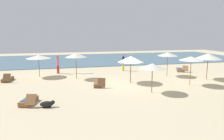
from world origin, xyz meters
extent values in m
plane|color=beige|center=(0.00, 0.00, 0.00)|extent=(60.00, 60.00, 0.00)
cube|color=#476B7F|center=(0.00, 17.00, 0.03)|extent=(48.00, 16.00, 0.06)
cylinder|color=brown|center=(7.69, -0.12, 1.13)|extent=(0.06, 0.06, 2.26)
cone|color=silver|center=(7.69, -0.12, 2.07)|extent=(2.28, 2.28, 0.48)
cylinder|color=olive|center=(-3.56, 2.93, 1.12)|extent=(0.06, 0.06, 2.25)
cone|color=silver|center=(-3.56, 2.93, 2.12)|extent=(1.90, 1.90, 0.36)
cylinder|color=brown|center=(4.98, 2.09, 1.11)|extent=(0.05, 0.05, 2.22)
cone|color=silver|center=(4.98, 2.09, 2.10)|extent=(1.90, 1.90, 0.34)
cylinder|color=brown|center=(0.68, 0.27, 1.07)|extent=(0.06, 0.06, 2.14)
cone|color=silver|center=(0.68, 0.27, 1.95)|extent=(2.13, 2.13, 0.47)
cylinder|color=brown|center=(-6.88, 4.63, 0.99)|extent=(0.05, 0.05, 1.99)
cone|color=silver|center=(-6.88, 4.63, 1.89)|extent=(2.25, 2.25, 0.30)
cylinder|color=olive|center=(4.96, -1.68, 1.11)|extent=(0.05, 0.05, 2.22)
cone|color=white|center=(4.96, -1.68, 2.12)|extent=(1.84, 1.84, 0.31)
cylinder|color=brown|center=(1.12, -2.98, 0.99)|extent=(0.06, 0.06, 1.99)
cone|color=silver|center=(1.12, -2.98, 1.85)|extent=(1.77, 1.77, 0.37)
cube|color=brown|center=(-9.39, 3.37, 0.14)|extent=(0.80, 1.57, 0.28)
cube|color=brown|center=(-9.30, 2.68, 0.44)|extent=(0.61, 0.43, 0.61)
cube|color=#338C59|center=(-9.39, 3.37, 0.30)|extent=(0.65, 1.11, 0.03)
cube|color=brown|center=(-2.16, -0.24, 0.14)|extent=(0.90, 1.59, 0.28)
cube|color=brown|center=(-2.01, -0.92, 0.44)|extent=(0.64, 0.49, 0.60)
cube|color=brown|center=(-6.83, -3.45, 0.14)|extent=(1.01, 1.61, 0.28)
cube|color=brown|center=(-6.63, -4.12, 0.43)|extent=(0.67, 0.59, 0.56)
cube|color=#2D4C8C|center=(-6.83, -3.45, 0.30)|extent=(0.79, 1.15, 0.03)
cube|color=olive|center=(7.56, 4.13, 0.14)|extent=(1.19, 1.61, 0.28)
cube|color=olive|center=(7.87, 3.50, 0.41)|extent=(0.74, 0.71, 0.51)
cube|color=#2D4C8C|center=(7.56, 4.13, 0.30)|extent=(0.92, 1.17, 0.03)
cylinder|color=#BF3338|center=(-5.18, 5.91, 0.40)|extent=(0.35, 0.35, 0.81)
cylinder|color=#D17299|center=(-5.18, 5.91, 1.23)|extent=(0.41, 0.41, 0.84)
sphere|color=#A37556|center=(-5.18, 5.91, 1.75)|extent=(0.23, 0.23, 0.23)
cylinder|color=yellow|center=(1.72, 5.85, 0.37)|extent=(0.31, 0.31, 0.75)
cylinder|color=#26262D|center=(1.72, 5.85, 1.13)|extent=(0.37, 0.37, 0.78)
sphere|color=brown|center=(1.72, 5.85, 1.62)|extent=(0.21, 0.21, 0.21)
cube|color=black|center=(-5.78, -4.39, 0.02)|extent=(0.46, 0.26, 0.04)
ellipsoid|color=black|center=(-5.78, -4.39, 0.19)|extent=(0.75, 0.38, 0.33)
sphere|color=black|center=(-5.45, -4.37, 0.26)|extent=(0.23, 0.23, 0.23)
ellipsoid|color=silver|center=(-2.63, 5.22, 0.04)|extent=(1.99, 0.86, 0.07)
camera|label=1|loc=(-4.99, -16.25, 4.06)|focal=34.35mm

